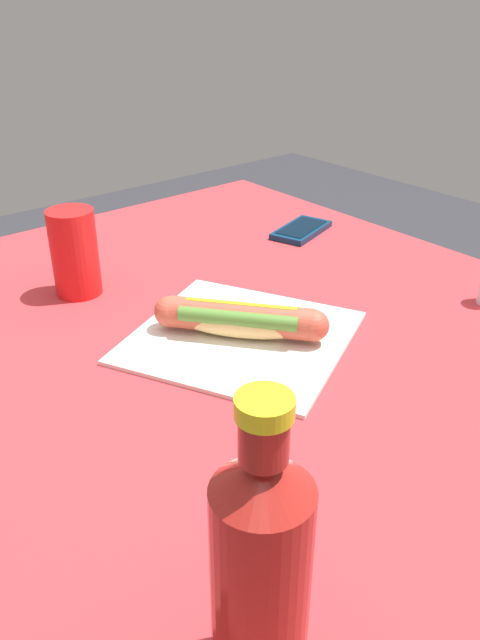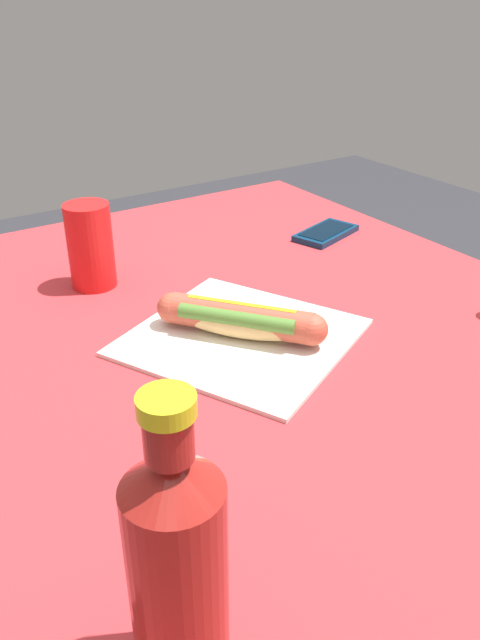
# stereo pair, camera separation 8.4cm
# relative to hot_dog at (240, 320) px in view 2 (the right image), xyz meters

# --- Properties ---
(dining_table) EXTENTS (1.25, 0.99, 0.77)m
(dining_table) POSITION_rel_hot_dog_xyz_m (-0.04, -0.00, -0.15)
(dining_table) COLOR brown
(dining_table) RESTS_ON ground
(paper_wrapper) EXTENTS (0.37, 0.36, 0.01)m
(paper_wrapper) POSITION_rel_hot_dog_xyz_m (0.00, -0.00, -0.03)
(paper_wrapper) COLOR silver
(paper_wrapper) RESTS_ON dining_table
(hot_dog) EXTENTS (0.20, 0.16, 0.05)m
(hot_dog) POSITION_rel_hot_dog_xyz_m (0.00, 0.00, 0.00)
(hot_dog) COLOR #E5BC75
(hot_dog) RESTS_ON paper_wrapper
(cell_phone) EXTENTS (0.10, 0.15, 0.01)m
(cell_phone) POSITION_rel_hot_dog_xyz_m (0.24, -0.35, -0.03)
(cell_phone) COLOR #0A2D4C
(cell_phone) RESTS_ON dining_table
(soda_bottle) EXTENTS (0.07, 0.07, 0.24)m
(soda_bottle) POSITION_rel_hot_dog_xyz_m (-0.37, 0.29, 0.07)
(soda_bottle) COLOR maroon
(soda_bottle) RESTS_ON dining_table
(drinking_cup) EXTENTS (0.07, 0.07, 0.13)m
(drinking_cup) POSITION_rel_hot_dog_xyz_m (0.27, 0.10, 0.04)
(drinking_cup) COLOR red
(drinking_cup) RESTS_ON dining_table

